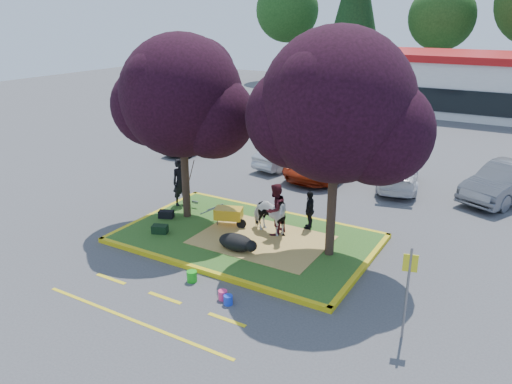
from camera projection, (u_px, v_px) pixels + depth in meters
The scene contains 32 objects.
ground at pixel (246, 240), 16.79m from camera, with size 90.00×90.00×0.00m, color #424244.
median_island at pixel (246, 238), 16.77m from camera, with size 8.00×5.00×0.15m, color #26581B.
curb_near at pixel (201, 270), 14.67m from camera, with size 8.30×0.16×0.15m, color yellow.
curb_far at pixel (282, 213), 18.86m from camera, with size 8.30×0.16×0.15m, color yellow.
curb_left at pixel (154, 215), 18.71m from camera, with size 0.16×5.30×0.15m, color yellow.
curb_right at pixel (363, 268), 14.82m from camera, with size 0.16×5.30×0.15m, color yellow.
straw_bedding at pixel (262, 240), 16.45m from camera, with size 4.20×3.00×0.01m, color tan.
tree_purple_left at pixel (182, 102), 16.94m from camera, with size 5.06×4.20×6.51m.
tree_purple_right at pixel (337, 113), 14.00m from camera, with size 5.30×4.40×6.82m.
fire_lane_stripe_a at pixel (111, 279), 14.33m from camera, with size 1.10×0.12×0.01m, color yellow.
fire_lane_stripe_b at pixel (165, 298), 13.38m from camera, with size 1.10×0.12×0.01m, color yellow.
fire_lane_stripe_c at pixel (227, 320), 12.43m from camera, with size 1.10×0.12×0.01m, color yellow.
fire_lane_long at pixel (133, 320), 12.41m from camera, with size 6.00×0.10×0.01m, color yellow.
retail_building at pixel (461, 82), 37.78m from camera, with size 20.40×8.40×4.40m.
treeline at pixel (479, 6), 44.09m from camera, with size 46.58×7.80×14.63m.
cow at pixel (269, 215), 16.68m from camera, with size 0.74×1.63×1.37m, color silver.
calf at pixel (236, 242), 15.68m from camera, with size 1.21×0.69×0.53m, color black.
handler at pixel (181, 182), 19.18m from camera, with size 0.67×0.44×1.83m, color black.
visitor_a at pixel (275, 209), 16.60m from camera, with size 0.87×0.67×1.78m, color #49141C.
visitor_b at pixel (310, 210), 17.12m from camera, with size 0.80×0.33×1.37m, color black.
wheelbarrow at pixel (229, 214), 17.42m from camera, with size 1.71×0.86×0.65m.
gear_bag_dark at pixel (166, 214), 18.19m from camera, with size 0.53×0.29×0.27m, color black.
gear_bag_green at pixel (160, 229), 16.93m from camera, with size 0.52×0.32×0.28m, color black.
sign_post at pixel (408, 284), 11.28m from camera, with size 0.32×0.11×2.34m.
bucket_green at pixel (192, 276), 14.16m from camera, with size 0.30×0.30×0.32m, color green.
bucket_pink at pixel (223, 295), 13.28m from camera, with size 0.24×0.24×0.26m, color #F83777.
bucket_blue at pixel (228, 300), 13.06m from camera, with size 0.24×0.24×0.26m, color blue.
car_black at pixel (192, 140), 27.26m from camera, with size 1.53×3.80×1.30m, color black.
car_silver at pixel (284, 155), 24.53m from camera, with size 1.24×3.56×1.17m, color #ACB0B5.
car_red at pixel (327, 160), 23.27m from camera, with size 2.43×5.28×1.47m, color maroon.
car_white at pixel (398, 174), 21.71m from camera, with size 1.70×4.19×1.21m, color silver.
car_grey at pixel (506, 182), 20.14m from camera, with size 1.62×4.64×1.53m, color #56595E.
Camera 1 is at (8.00, -12.98, 7.22)m, focal length 35.00 mm.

